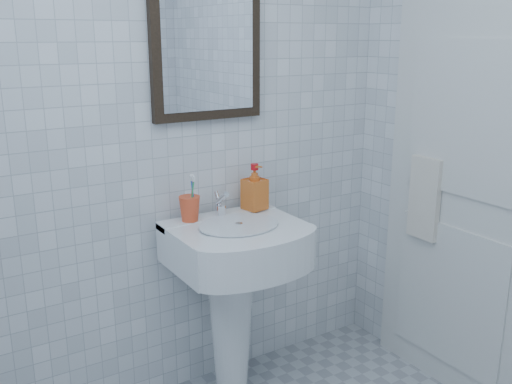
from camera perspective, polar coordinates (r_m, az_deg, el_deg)
wall_back at (r=2.40m, az=-8.94°, el=7.15°), size 2.20×0.02×2.50m
washbasin at (r=2.49m, az=-2.31°, el=-8.91°), size 0.55×0.40×0.84m
faucet at (r=2.46m, az=-3.55°, el=-1.35°), size 0.05×0.10×0.12m
toothbrush_cup at (r=2.40m, az=-6.65°, el=-1.67°), size 0.12×0.12×0.11m
soap_dispenser at (r=2.53m, az=-0.14°, el=0.51°), size 0.11×0.11×0.20m
wall_mirror at (r=2.44m, az=-4.94°, el=14.49°), size 0.50×0.04×0.62m
bathroom_door at (r=2.60m, az=20.02°, el=1.42°), size 0.04×0.80×2.00m
towel_ring at (r=2.68m, az=17.07°, el=3.15°), size 0.01×0.18×0.18m
hand_towel at (r=2.70m, az=16.50°, el=-0.62°), size 0.03×0.16×0.38m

